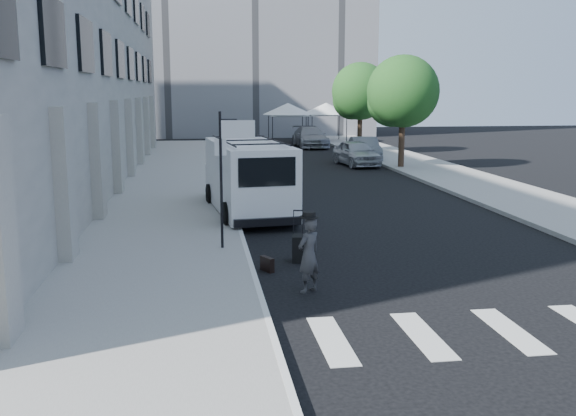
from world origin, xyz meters
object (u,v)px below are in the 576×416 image
object	(u,v)px
cargo_van	(247,177)
parked_car_c	(310,137)
parked_car_b	(364,149)
parked_car_a	(356,153)
businessman	(309,255)
suitcase	(298,248)
briefcase	(267,264)

from	to	relation	value
cargo_van	parked_car_c	world-z (taller)	cargo_van
parked_car_b	cargo_van	bearing A→B (deg)	-112.29
parked_car_a	parked_car_c	xyz separation A→B (m)	(-0.52, 12.03, 0.04)
businessman	parked_car_c	size ratio (longest dim) A/B	0.30
parked_car_c	cargo_van	bearing A→B (deg)	-105.62
suitcase	parked_car_a	world-z (taller)	parked_car_a
cargo_van	parked_car_c	size ratio (longest dim) A/B	1.28
briefcase	parked_car_b	size ratio (longest dim) A/B	0.10
suitcase	parked_car_c	distance (m)	32.42
cargo_van	briefcase	bearing A→B (deg)	-97.14
parked_car_a	parked_car_b	distance (m)	2.91
businessman	parked_car_c	bearing A→B (deg)	-137.71
cargo_van	parked_car_c	distance (m)	26.32
briefcase	suitcase	xyz separation A→B (m)	(0.85, 0.77, 0.16)
parked_car_a	parked_car_c	world-z (taller)	parked_car_c
businessman	briefcase	bearing A→B (deg)	-105.54
businessman	parked_car_b	bearing A→B (deg)	-144.94
businessman	cargo_van	bearing A→B (deg)	-123.95
parked_car_a	briefcase	bearing A→B (deg)	-115.83
businessman	suitcase	distance (m)	2.52
briefcase	parked_car_c	bearing A→B (deg)	51.39
businessman	cargo_van	world-z (taller)	cargo_van
suitcase	parked_car_b	world-z (taller)	parked_car_b
cargo_van	businessman	bearing A→B (deg)	-92.54
suitcase	parked_car_c	xyz separation A→B (m)	(5.89, 31.87, 0.43)
parked_car_c	suitcase	bearing A→B (deg)	-101.49
cargo_van	parked_car_a	xyz separation A→B (m)	(7.16, 13.44, -0.54)
cargo_van	parked_car_c	bearing A→B (deg)	69.09
parked_car_a	businessman	bearing A→B (deg)	-112.85
suitcase	parked_car_b	distance (m)	23.75
briefcase	cargo_van	size ratio (longest dim) A/B	0.07
cargo_van	parked_car_b	size ratio (longest dim) A/B	1.58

